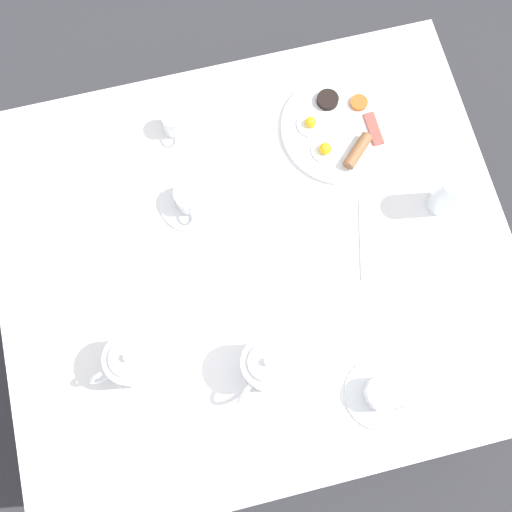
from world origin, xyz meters
TOP-DOWN VIEW (x-y plane):
  - ground_plane at (0.00, 0.00)m, footprint 8.00×8.00m
  - table at (0.00, 0.00)m, footprint 1.07×1.23m
  - breakfast_plate at (-0.28, 0.29)m, footprint 0.31×0.31m
  - teapot_near at (0.18, -0.32)m, footprint 0.11×0.20m
  - teapot_far at (0.26, -0.04)m, footprint 0.14×0.17m
  - teacup_with_saucer_left at (0.38, 0.20)m, footprint 0.16×0.16m
  - teacup_with_saucer_right at (-0.18, -0.12)m, footprint 0.16×0.16m
  - water_glass_tall at (-0.03, 0.47)m, footprint 0.06×0.06m
  - creamer_jug at (-0.38, -0.12)m, footprint 0.08×0.06m
  - fork_by_plate at (-0.29, -0.48)m, footprint 0.04×0.17m
  - knife_by_plate at (0.01, 0.26)m, footprint 0.21×0.07m
  - spoon_for_tea at (-0.06, -0.51)m, footprint 0.15×0.09m

SIDE VIEW (x-z plane):
  - ground_plane at x=0.00m, z-range 0.00..0.00m
  - table at x=0.00m, z-range 0.31..1.06m
  - fork_by_plate at x=-0.29m, z-range 0.74..0.75m
  - spoon_for_tea at x=-0.06m, z-range 0.74..0.75m
  - knife_by_plate at x=0.01m, z-range 0.74..0.75m
  - breakfast_plate at x=-0.28m, z-range 0.73..0.77m
  - teacup_with_saucer_left at x=0.38m, z-range 0.74..0.80m
  - teacup_with_saucer_right at x=-0.18m, z-range 0.74..0.80m
  - creamer_jug at x=-0.38m, z-range 0.74..0.81m
  - teapot_near at x=0.18m, z-range 0.73..0.87m
  - teapot_far at x=0.26m, z-range 0.73..0.87m
  - water_glass_tall at x=-0.03m, z-range 0.74..0.88m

